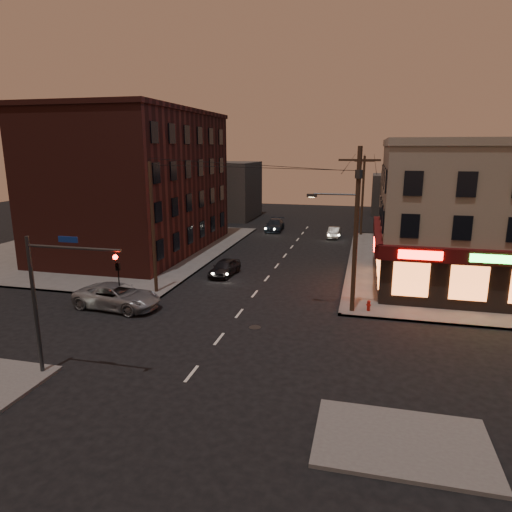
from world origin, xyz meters
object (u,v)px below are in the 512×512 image
(sedan_near, at_px, (225,267))
(sedan_mid, at_px, (334,233))
(sedan_far, at_px, (275,225))
(fire_hydrant, at_px, (369,305))
(suv_cross, at_px, (117,296))

(sedan_near, xyz_separation_m, sedan_mid, (7.34, 18.04, -0.06))
(sedan_far, distance_m, fire_hydrant, 29.21)
(sedan_far, bearing_deg, fire_hydrant, -69.80)
(sedan_far, xyz_separation_m, fire_hydrant, (11.41, -26.89, -0.18))
(sedan_near, relative_size, sedan_mid, 1.07)
(sedan_far, bearing_deg, suv_cross, -100.88)
(suv_cross, height_order, sedan_mid, suv_cross)
(sedan_mid, distance_m, sedan_far, 7.97)
(fire_hydrant, bearing_deg, sedan_mid, 99.31)
(sedan_mid, height_order, fire_hydrant, sedan_mid)
(sedan_far, relative_size, fire_hydrant, 7.07)
(sedan_near, distance_m, sedan_far, 20.83)
(suv_cross, distance_m, sedan_far, 30.08)
(sedan_mid, xyz_separation_m, fire_hydrant, (3.95, -24.10, -0.07))
(sedan_mid, height_order, sedan_far, sedan_far)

